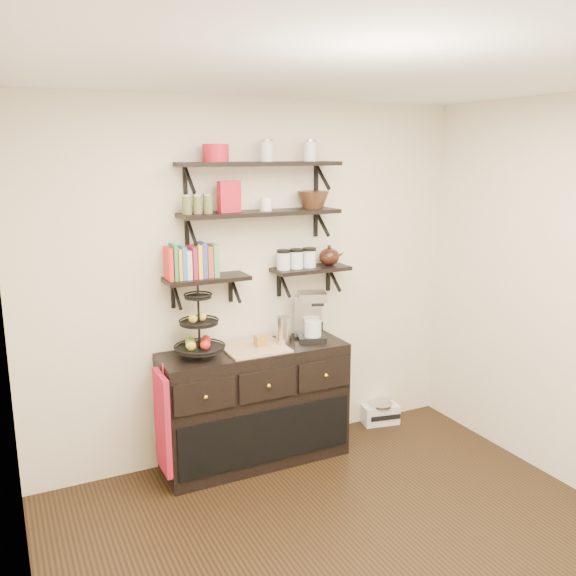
{
  "coord_description": "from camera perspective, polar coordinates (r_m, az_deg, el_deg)",
  "views": [
    {
      "loc": [
        -1.77,
        -2.44,
        2.31
      ],
      "look_at": [
        -0.01,
        1.15,
        1.42
      ],
      "focal_mm": 38.0,
      "sensor_mm": 36.0,
      "label": 1
    }
  ],
  "objects": [
    {
      "name": "floor",
      "position": [
        3.8,
        8.6,
        -25.11
      ],
      "size": [
        3.5,
        3.5,
        0.0
      ],
      "primitive_type": "plane",
      "color": "black",
      "rests_on": "ground"
    },
    {
      "name": "ceiling",
      "position": [
        3.04,
        10.37,
        19.68
      ],
      "size": [
        3.5,
        3.5,
        0.02
      ],
      "primitive_type": "cube",
      "color": "white",
      "rests_on": "back_wall"
    },
    {
      "name": "back_wall",
      "position": [
        4.65,
        -3.17,
        0.58
      ],
      "size": [
        3.5,
        0.02,
        2.7
      ],
      "primitive_type": "cube",
      "color": "silver",
      "rests_on": "ground"
    },
    {
      "name": "left_wall",
      "position": [
        2.62,
        -24.15,
        -10.16
      ],
      "size": [
        0.02,
        3.5,
        2.7
      ],
      "primitive_type": "cube",
      "color": "silver",
      "rests_on": "ground"
    },
    {
      "name": "shelf_top",
      "position": [
        4.43,
        -2.63,
        11.49
      ],
      "size": [
        1.2,
        0.27,
        0.23
      ],
      "color": "black",
      "rests_on": "back_wall"
    },
    {
      "name": "shelf_mid",
      "position": [
        4.45,
        -2.58,
        6.98
      ],
      "size": [
        1.2,
        0.27,
        0.23
      ],
      "color": "black",
      "rests_on": "back_wall"
    },
    {
      "name": "shelf_low_left",
      "position": [
        4.38,
        -7.64,
        0.79
      ],
      "size": [
        0.6,
        0.25,
        0.23
      ],
      "color": "black",
      "rests_on": "back_wall"
    },
    {
      "name": "shelf_low_right",
      "position": [
        4.71,
        2.1,
        1.71
      ],
      "size": [
        0.6,
        0.25,
        0.23
      ],
      "color": "black",
      "rests_on": "back_wall"
    },
    {
      "name": "cookbooks",
      "position": [
        4.33,
        -8.79,
        2.44
      ],
      "size": [
        0.36,
        0.15,
        0.26
      ],
      "color": "red",
      "rests_on": "shelf_low_left"
    },
    {
      "name": "glass_canisters",
      "position": [
        4.63,
        0.81,
        2.64
      ],
      "size": [
        0.32,
        0.1,
        0.13
      ],
      "color": "silver",
      "rests_on": "shelf_low_right"
    },
    {
      "name": "sideboard",
      "position": [
        4.68,
        -3.12,
        -10.91
      ],
      "size": [
        1.4,
        0.5,
        0.92
      ],
      "color": "black",
      "rests_on": "floor"
    },
    {
      "name": "fruit_stand",
      "position": [
        4.33,
        -8.28,
        -4.13
      ],
      "size": [
        0.35,
        0.35,
        0.52
      ],
      "rotation": [
        0.0,
        0.0,
        -0.16
      ],
      "color": "black",
      "rests_on": "sideboard"
    },
    {
      "name": "candle",
      "position": [
        4.52,
        -2.6,
        -4.93
      ],
      "size": [
        0.08,
        0.08,
        0.08
      ],
      "primitive_type": "cube",
      "color": "olive",
      "rests_on": "sideboard"
    },
    {
      "name": "coffee_maker",
      "position": [
        4.68,
        2.08,
        -2.7
      ],
      "size": [
        0.26,
        0.26,
        0.38
      ],
      "rotation": [
        0.0,
        0.0,
        -0.35
      ],
      "color": "black",
      "rests_on": "sideboard"
    },
    {
      "name": "thermal_carafe",
      "position": [
        4.56,
        -0.43,
        -4.06
      ],
      "size": [
        0.11,
        0.11,
        0.22
      ],
      "primitive_type": "cylinder",
      "color": "silver",
      "rests_on": "sideboard"
    },
    {
      "name": "apron",
      "position": [
        4.36,
        -11.66,
        -12.24
      ],
      "size": [
        0.04,
        0.3,
        0.71
      ],
      "primitive_type": "cube",
      "color": "maroon",
      "rests_on": "sideboard"
    },
    {
      "name": "radio",
      "position": [
        5.48,
        8.64,
        -11.51
      ],
      "size": [
        0.34,
        0.24,
        0.19
      ],
      "rotation": [
        0.0,
        0.0,
        -0.2
      ],
      "color": "silver",
      "rests_on": "floor"
    },
    {
      "name": "recipe_box",
      "position": [
        4.34,
        -5.52,
        8.5
      ],
      "size": [
        0.17,
        0.08,
        0.22
      ],
      "primitive_type": "cube",
      "rotation": [
        0.0,
        0.0,
        0.11
      ],
      "color": "red",
      "rests_on": "shelf_mid"
    },
    {
      "name": "walnut_bowl",
      "position": [
        4.63,
        2.37,
        8.24
      ],
      "size": [
        0.24,
        0.24,
        0.13
      ],
      "primitive_type": null,
      "color": "black",
      "rests_on": "shelf_mid"
    },
    {
      "name": "ramekins",
      "position": [
        4.46,
        -2.08,
        7.85
      ],
      "size": [
        0.09,
        0.09,
        0.1
      ],
      "primitive_type": "cylinder",
      "color": "white",
      "rests_on": "shelf_mid"
    },
    {
      "name": "teapot",
      "position": [
        4.77,
        3.87,
        3.09
      ],
      "size": [
        0.24,
        0.2,
        0.16
      ],
      "primitive_type": null,
      "rotation": [
        0.0,
        0.0,
        -0.18
      ],
      "color": "black",
      "rests_on": "shelf_low_right"
    },
    {
      "name": "red_pot",
      "position": [
        4.3,
        -6.78,
        12.44
      ],
      "size": [
        0.18,
        0.18,
        0.12
      ],
      "primitive_type": "cylinder",
      "color": "red",
      "rests_on": "shelf_top"
    }
  ]
}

